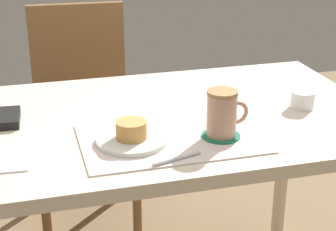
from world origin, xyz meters
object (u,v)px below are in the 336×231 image
(coffee_mug, at_px, (223,113))
(pastry_plate, at_px, (132,140))
(dining_table, at_px, (155,141))
(sugar_bowl, at_px, (303,100))
(wooden_chair, at_px, (83,105))
(pastry, at_px, (131,130))

(coffee_mug, bearing_deg, pastry_plate, 173.22)
(dining_table, height_order, sugar_bowl, sugar_bowl)
(wooden_chair, bearing_deg, dining_table, 102.90)
(wooden_chair, xyz_separation_m, pastry_plate, (0.02, -0.89, 0.24))
(pastry, height_order, coffee_mug, coffee_mug)
(pastry, relative_size, sugar_bowl, 1.11)
(pastry_plate, bearing_deg, pastry, 0.00)
(pastry, bearing_deg, sugar_bowl, 11.83)
(pastry, bearing_deg, dining_table, 57.94)
(coffee_mug, relative_size, sugar_bowl, 1.72)
(wooden_chair, height_order, pastry_plate, wooden_chair)
(dining_table, bearing_deg, wooden_chair, 99.83)
(wooden_chair, relative_size, coffee_mug, 7.33)
(dining_table, relative_size, sugar_bowl, 18.25)
(dining_table, xyz_separation_m, wooden_chair, (-0.13, 0.72, -0.15))
(pastry_plate, relative_size, coffee_mug, 1.50)
(pastry, relative_size, coffee_mug, 0.65)
(pastry_plate, bearing_deg, sugar_bowl, 11.83)
(sugar_bowl, bearing_deg, coffee_mug, -155.25)
(coffee_mug, height_order, sugar_bowl, coffee_mug)
(pastry_plate, xyz_separation_m, coffee_mug, (0.23, -0.03, 0.06))
(dining_table, height_order, coffee_mug, coffee_mug)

